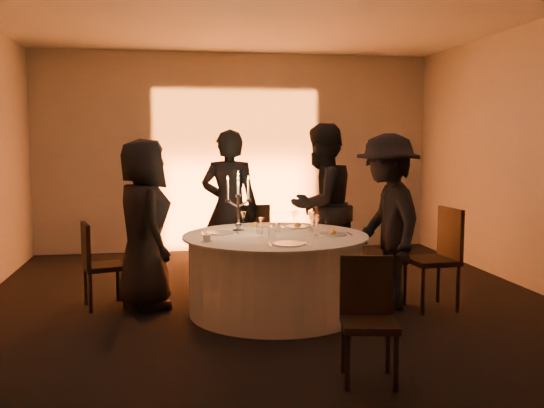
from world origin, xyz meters
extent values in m
plane|color=black|center=(0.00, 0.00, 0.00)|extent=(7.00, 7.00, 0.00)
plane|color=#A8A29C|center=(0.00, 3.50, 1.50)|extent=(7.00, 0.00, 7.00)
plane|color=#A8A29C|center=(0.00, -3.50, 1.50)|extent=(7.00, 0.00, 7.00)
cube|color=black|center=(0.00, 3.20, 0.05)|extent=(0.25, 0.12, 0.10)
cylinder|color=black|center=(0.00, 0.00, 0.01)|extent=(0.60, 0.60, 0.03)
cylinder|color=black|center=(0.00, 0.00, 0.38)|extent=(0.20, 0.20, 0.75)
cylinder|color=silver|center=(0.00, 0.00, 0.38)|extent=(1.68, 1.68, 0.75)
cylinder|color=silver|center=(0.00, 0.00, 0.76)|extent=(1.80, 1.80, 0.02)
cube|color=black|center=(-1.67, 0.47, 0.41)|extent=(0.47, 0.47, 0.05)
cube|color=black|center=(-1.84, 0.42, 0.65)|extent=(0.14, 0.38, 0.43)
cylinder|color=black|center=(-1.47, 0.36, 0.20)|extent=(0.04, 0.04, 0.41)
cylinder|color=black|center=(-1.56, 0.67, 0.20)|extent=(0.04, 0.04, 0.41)
cylinder|color=black|center=(-1.79, 0.27, 0.20)|extent=(0.04, 0.04, 0.41)
cylinder|color=black|center=(-1.87, 0.58, 0.20)|extent=(0.04, 0.04, 0.41)
cube|color=black|center=(-0.05, 1.40, 0.45)|extent=(0.42, 0.42, 0.05)
cube|color=black|center=(-0.06, 1.22, 0.70)|extent=(0.41, 0.06, 0.47)
cylinder|color=black|center=(0.13, 1.57, 0.22)|extent=(0.04, 0.04, 0.44)
cylinder|color=black|center=(-0.22, 1.59, 0.22)|extent=(0.04, 0.04, 0.44)
cylinder|color=black|center=(0.12, 1.22, 0.22)|extent=(0.04, 0.04, 0.44)
cylinder|color=black|center=(-0.23, 1.24, 0.22)|extent=(0.04, 0.04, 0.44)
cube|color=black|center=(0.70, 1.22, 0.44)|extent=(0.55, 0.55, 0.05)
cube|color=black|center=(0.79, 1.06, 0.69)|extent=(0.37, 0.23, 0.46)
cylinder|color=black|center=(0.76, 1.46, 0.22)|extent=(0.04, 0.04, 0.43)
cylinder|color=black|center=(0.46, 1.29, 0.22)|extent=(0.04, 0.04, 0.43)
cylinder|color=black|center=(0.93, 1.16, 0.22)|extent=(0.04, 0.04, 0.43)
cylinder|color=black|center=(0.63, 0.99, 0.22)|extent=(0.04, 0.04, 0.43)
cube|color=black|center=(1.56, -0.13, 0.49)|extent=(0.48, 0.48, 0.05)
cube|color=black|center=(1.76, -0.11, 0.76)|extent=(0.08, 0.45, 0.51)
cylinder|color=black|center=(1.36, 0.05, 0.24)|extent=(0.04, 0.04, 0.48)
cylinder|color=black|center=(1.39, -0.33, 0.24)|extent=(0.04, 0.04, 0.48)
cylinder|color=black|center=(1.73, 0.08, 0.24)|extent=(0.04, 0.04, 0.48)
cylinder|color=black|center=(1.77, -0.30, 0.24)|extent=(0.04, 0.04, 0.48)
cube|color=black|center=(0.35, -1.81, 0.41)|extent=(0.44, 0.44, 0.05)
cube|color=black|center=(0.38, -1.64, 0.65)|extent=(0.38, 0.11, 0.43)
cylinder|color=black|center=(0.16, -1.94, 0.20)|extent=(0.04, 0.04, 0.40)
cylinder|color=black|center=(0.48, -2.00, 0.20)|extent=(0.04, 0.04, 0.40)
cylinder|color=black|center=(0.22, -1.62, 0.20)|extent=(0.04, 0.04, 0.40)
cylinder|color=black|center=(0.54, -1.68, 0.20)|extent=(0.04, 0.04, 0.40)
imported|color=black|center=(-1.27, 0.39, 0.85)|extent=(0.76, 0.95, 1.70)
imported|color=black|center=(-0.33, 1.16, 0.90)|extent=(0.75, 0.60, 1.81)
imported|color=black|center=(0.71, 0.99, 0.94)|extent=(1.15, 1.11, 1.88)
imported|color=black|center=(1.13, -0.02, 0.88)|extent=(0.68, 1.15, 1.75)
cylinder|color=white|center=(-0.53, 0.17, 0.78)|extent=(0.28, 0.28, 0.01)
cube|color=#B9B9BE|center=(-0.70, 0.17, 0.78)|extent=(0.01, 0.17, 0.01)
cube|color=#B9B9BE|center=(-0.36, 0.17, 0.78)|extent=(0.02, 0.17, 0.01)
cylinder|color=white|center=(-0.12, 0.56, 0.78)|extent=(0.27, 0.27, 0.01)
cube|color=#B9B9BE|center=(-0.29, 0.56, 0.78)|extent=(0.02, 0.17, 0.01)
cube|color=#B9B9BE|center=(0.05, 0.56, 0.78)|extent=(0.01, 0.17, 0.01)
sphere|color=yellow|center=(-0.12, 0.56, 0.82)|extent=(0.07, 0.07, 0.07)
cylinder|color=white|center=(0.32, 0.47, 0.78)|extent=(0.27, 0.27, 0.01)
cube|color=#B9B9BE|center=(0.15, 0.47, 0.78)|extent=(0.02, 0.17, 0.01)
cube|color=#B9B9BE|center=(0.49, 0.47, 0.78)|extent=(0.02, 0.17, 0.01)
sphere|color=yellow|center=(0.32, 0.47, 0.82)|extent=(0.07, 0.07, 0.07)
cylinder|color=white|center=(0.55, -0.10, 0.78)|extent=(0.27, 0.27, 0.01)
cube|color=#B9B9BE|center=(0.38, -0.10, 0.78)|extent=(0.02, 0.17, 0.01)
cube|color=#B9B9BE|center=(0.72, -0.10, 0.78)|extent=(0.01, 0.17, 0.01)
sphere|color=yellow|center=(0.55, -0.10, 0.82)|extent=(0.07, 0.07, 0.07)
cylinder|color=white|center=(0.02, -0.57, 0.78)|extent=(0.29, 0.29, 0.01)
cube|color=#B9B9BE|center=(-0.15, -0.57, 0.78)|extent=(0.02, 0.17, 0.01)
cube|color=#B9B9BE|center=(0.19, -0.57, 0.78)|extent=(0.02, 0.17, 0.01)
cylinder|color=white|center=(-0.68, -0.29, 0.77)|extent=(0.11, 0.11, 0.01)
cylinder|color=white|center=(-0.68, -0.29, 0.81)|extent=(0.07, 0.07, 0.06)
cylinder|color=silver|center=(-0.34, 0.24, 0.78)|extent=(0.12, 0.12, 0.02)
sphere|color=silver|center=(-0.34, 0.24, 0.84)|extent=(0.07, 0.07, 0.07)
cylinder|color=silver|center=(-0.34, 0.24, 0.96)|extent=(0.02, 0.02, 0.32)
cylinder|color=silver|center=(-0.34, 0.24, 1.13)|extent=(0.05, 0.05, 0.03)
cylinder|color=silver|center=(-0.34, 0.24, 1.24)|extent=(0.02, 0.02, 0.21)
cone|color=orange|center=(-0.34, 0.24, 1.37)|extent=(0.02, 0.02, 0.03)
cylinder|color=silver|center=(-0.39, 0.24, 1.05)|extent=(0.12, 0.02, 0.08)
cylinder|color=silver|center=(-0.44, 0.24, 1.09)|extent=(0.05, 0.05, 0.03)
cylinder|color=silver|center=(-0.44, 0.24, 1.20)|extent=(0.02, 0.02, 0.21)
cone|color=orange|center=(-0.44, 0.24, 1.32)|extent=(0.02, 0.02, 0.03)
cylinder|color=silver|center=(-0.28, 0.24, 1.05)|extent=(0.12, 0.02, 0.08)
cylinder|color=silver|center=(-0.23, 0.24, 1.09)|extent=(0.05, 0.05, 0.03)
cylinder|color=silver|center=(-0.23, 0.24, 1.20)|extent=(0.02, 0.02, 0.21)
cone|color=orange|center=(-0.23, 0.24, 1.32)|extent=(0.02, 0.02, 0.03)
cylinder|color=silver|center=(0.29, 0.38, 0.77)|extent=(0.06, 0.06, 0.01)
cylinder|color=silver|center=(0.29, 0.38, 0.83)|extent=(0.01, 0.01, 0.10)
cone|color=silver|center=(0.29, 0.38, 0.92)|extent=(0.07, 0.07, 0.09)
cylinder|color=silver|center=(-0.16, -0.14, 0.77)|extent=(0.06, 0.06, 0.01)
cylinder|color=silver|center=(-0.16, -0.14, 0.83)|extent=(0.01, 0.01, 0.10)
cone|color=silver|center=(-0.16, -0.14, 0.92)|extent=(0.07, 0.07, 0.09)
cylinder|color=silver|center=(-0.27, 0.35, 0.77)|extent=(0.06, 0.06, 0.01)
cylinder|color=silver|center=(-0.27, 0.35, 0.83)|extent=(0.01, 0.01, 0.10)
cone|color=silver|center=(-0.27, 0.35, 0.92)|extent=(0.07, 0.07, 0.09)
cylinder|color=silver|center=(0.34, -0.12, 0.77)|extent=(0.06, 0.06, 0.01)
cylinder|color=silver|center=(0.34, -0.12, 0.83)|extent=(0.01, 0.01, 0.10)
cone|color=silver|center=(0.34, -0.12, 0.92)|extent=(0.07, 0.07, 0.09)
cylinder|color=silver|center=(0.39, -0.02, 0.77)|extent=(0.06, 0.06, 0.01)
cylinder|color=silver|center=(0.39, -0.02, 0.83)|extent=(0.01, 0.01, 0.10)
cone|color=silver|center=(0.39, -0.02, 0.92)|extent=(0.07, 0.07, 0.09)
cylinder|color=silver|center=(0.39, 0.14, 0.77)|extent=(0.06, 0.06, 0.01)
cylinder|color=silver|center=(0.39, 0.14, 0.83)|extent=(0.01, 0.01, 0.10)
cone|color=silver|center=(0.39, 0.14, 0.92)|extent=(0.07, 0.07, 0.09)
cylinder|color=silver|center=(0.33, -0.31, 0.77)|extent=(0.06, 0.06, 0.01)
cylinder|color=silver|center=(0.33, -0.31, 0.83)|extent=(0.01, 0.01, 0.10)
cone|color=silver|center=(0.33, -0.31, 0.92)|extent=(0.07, 0.07, 0.09)
cylinder|color=silver|center=(0.24, 0.28, 0.77)|extent=(0.06, 0.06, 0.01)
cylinder|color=silver|center=(0.24, 0.28, 0.83)|extent=(0.01, 0.01, 0.10)
cone|color=silver|center=(0.24, 0.28, 0.92)|extent=(0.07, 0.07, 0.09)
cylinder|color=silver|center=(0.42, 0.24, 0.77)|extent=(0.06, 0.06, 0.01)
cylinder|color=silver|center=(0.42, 0.24, 0.83)|extent=(0.01, 0.01, 0.10)
cone|color=silver|center=(0.42, 0.24, 0.92)|extent=(0.07, 0.07, 0.09)
cylinder|color=silver|center=(-0.06, -0.16, 0.82)|extent=(0.07, 0.07, 0.09)
cylinder|color=silver|center=(-0.14, 0.10, 0.82)|extent=(0.07, 0.07, 0.09)
cylinder|color=silver|center=(0.05, 0.18, 0.82)|extent=(0.07, 0.07, 0.09)
camera|label=1|loc=(-0.99, -5.73, 1.68)|focal=40.00mm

